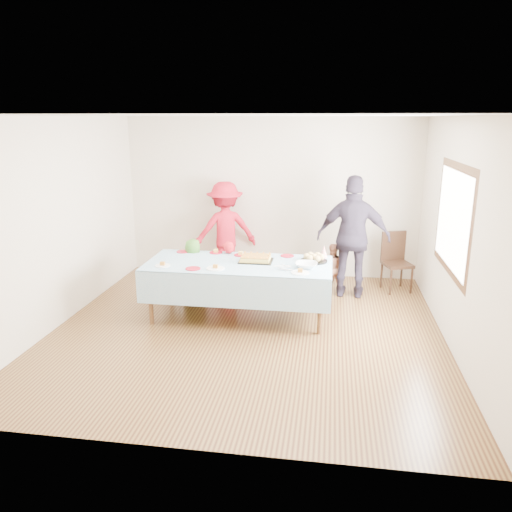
{
  "coord_description": "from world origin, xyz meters",
  "views": [
    {
      "loc": [
        1.02,
        -5.96,
        2.67
      ],
      "look_at": [
        0.07,
        0.3,
        0.92
      ],
      "focal_mm": 35.0,
      "sensor_mm": 36.0,
      "label": 1
    }
  ],
  "objects_px": {
    "birthday_cake": "(256,259)",
    "party_table": "(239,267)",
    "dining_chair": "(395,258)",
    "adult_left": "(225,230)"
  },
  "relations": [
    {
      "from": "birthday_cake",
      "to": "party_table",
      "type": "bearing_deg",
      "value": -154.36
    },
    {
      "from": "dining_chair",
      "to": "adult_left",
      "type": "bearing_deg",
      "value": 155.67
    },
    {
      "from": "dining_chair",
      "to": "birthday_cake",
      "type": "bearing_deg",
      "value": -164.28
    },
    {
      "from": "birthday_cake",
      "to": "dining_chair",
      "type": "relative_size",
      "value": 0.48
    },
    {
      "from": "birthday_cake",
      "to": "adult_left",
      "type": "xyz_separation_m",
      "value": [
        -0.78,
        1.68,
        0.01
      ]
    },
    {
      "from": "party_table",
      "to": "adult_left",
      "type": "bearing_deg",
      "value": 107.58
    },
    {
      "from": "dining_chair",
      "to": "party_table",
      "type": "bearing_deg",
      "value": -165.1
    },
    {
      "from": "dining_chair",
      "to": "adult_left",
      "type": "height_order",
      "value": "adult_left"
    },
    {
      "from": "birthday_cake",
      "to": "dining_chair",
      "type": "distance_m",
      "value": 2.5
    },
    {
      "from": "party_table",
      "to": "birthday_cake",
      "type": "height_order",
      "value": "birthday_cake"
    }
  ]
}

